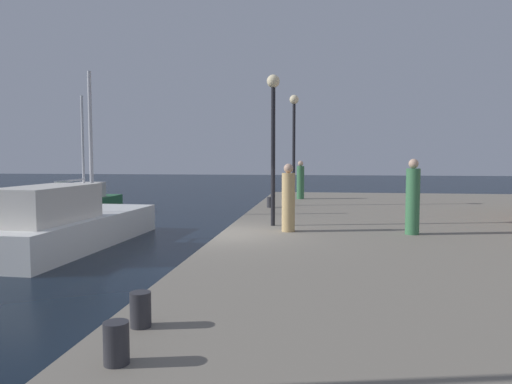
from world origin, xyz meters
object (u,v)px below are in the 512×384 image
at_px(lamp_post_near_edge, 273,123).
at_px(lamp_post_mid_promenade, 294,130).
at_px(sailboat_white, 69,225).
at_px(sailboat_green, 80,203).
at_px(bollard_north, 116,343).
at_px(person_by_the_water, 300,181).
at_px(person_near_carousel, 413,199).
at_px(person_far_corner, 288,200).
at_px(bollard_center, 270,202).
at_px(bollard_south, 141,309).

distance_m(lamp_post_near_edge, lamp_post_mid_promenade, 5.74).
xyz_separation_m(sailboat_white, sailboat_green, (-3.73, 7.92, -0.15)).
distance_m(sailboat_green, bollard_north, 19.52).
relative_size(lamp_post_near_edge, lamp_post_mid_promenade, 0.96).
relative_size(lamp_post_mid_promenade, person_by_the_water, 2.49).
distance_m(lamp_post_near_edge, bollard_north, 9.64).
distance_m(lamp_post_mid_promenade, person_near_carousel, 7.84).
xyz_separation_m(lamp_post_mid_promenade, person_by_the_water, (0.15, 2.99, -2.15)).
xyz_separation_m(lamp_post_mid_promenade, person_far_corner, (0.22, -6.74, -2.14)).
height_order(lamp_post_near_edge, bollard_center, lamp_post_near_edge).
height_order(bollard_north, bollard_center, same).
height_order(sailboat_green, bollard_south, sailboat_green).
bearing_deg(lamp_post_mid_promenade, bollard_center, -131.58).
bearing_deg(lamp_post_near_edge, bollard_south, -95.02).
height_order(sailboat_green, lamp_post_near_edge, sailboat_green).
xyz_separation_m(lamp_post_near_edge, person_far_corner, (0.49, -1.01, -2.05)).
height_order(sailboat_white, bollard_center, sailboat_white).
bearing_deg(bollard_center, person_by_the_water, 75.84).
bearing_deg(bollard_north, bollard_south, 97.98).
bearing_deg(bollard_center, person_far_corner, -79.70).
bearing_deg(person_by_the_water, bollard_south, -93.90).
height_order(bollard_south, person_near_carousel, person_near_carousel).
height_order(lamp_post_near_edge, lamp_post_mid_promenade, lamp_post_mid_promenade).
xyz_separation_m(sailboat_green, person_far_corner, (10.31, -8.96, 1.05)).
bearing_deg(sailboat_green, bollard_north, -61.78).
relative_size(lamp_post_mid_promenade, bollard_center, 10.83).
bearing_deg(sailboat_white, bollard_south, -57.10).
bearing_deg(sailboat_white, person_near_carousel, -6.44).
bearing_deg(person_by_the_water, bollard_north, -93.25).
xyz_separation_m(person_near_carousel, person_far_corner, (-3.09, 0.06, -0.06)).
height_order(sailboat_white, person_near_carousel, sailboat_white).
height_order(lamp_post_near_edge, bollard_south, lamp_post_near_edge).
distance_m(person_far_corner, person_by_the_water, 9.73).
height_order(sailboat_green, lamp_post_mid_promenade, sailboat_green).
relative_size(bollard_south, person_far_corner, 0.23).
distance_m(bollard_south, person_by_the_water, 17.04).
bearing_deg(person_far_corner, bollard_south, -99.53).
distance_m(sailboat_white, person_near_carousel, 9.78).
distance_m(sailboat_green, bollard_center, 9.79).
bearing_deg(lamp_post_mid_promenade, person_by_the_water, 87.03).
distance_m(lamp_post_mid_promenade, person_far_corner, 7.08).
bearing_deg(sailboat_green, bollard_south, -60.72).
xyz_separation_m(sailboat_white, lamp_post_near_edge, (6.09, -0.02, 2.95)).
height_order(bollard_center, person_near_carousel, person_near_carousel).
height_order(sailboat_white, bollard_north, sailboat_white).
distance_m(sailboat_white, bollard_center, 7.31).
bearing_deg(bollard_south, sailboat_green, 119.28).
xyz_separation_m(lamp_post_mid_promenade, bollard_south, (-1.00, -14.00, -2.76)).
xyz_separation_m(bollard_center, person_by_the_water, (0.99, 3.93, 0.61)).
bearing_deg(bollard_south, person_near_carousel, 59.12).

